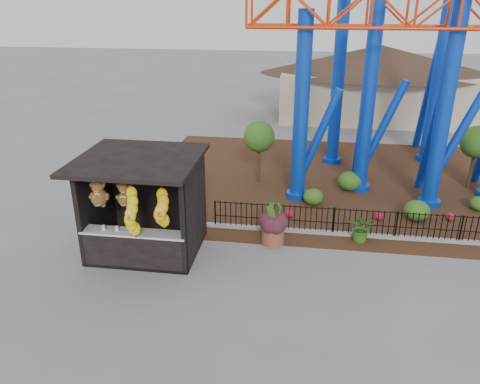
# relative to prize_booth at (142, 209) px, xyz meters

# --- Properties ---
(ground) EXTENTS (120.00, 120.00, 0.00)m
(ground) POSITION_rel_prize_booth_xyz_m (3.00, -0.91, -1.52)
(ground) COLOR slate
(ground) RESTS_ON ground
(mulch_bed) EXTENTS (18.00, 12.00, 0.02)m
(mulch_bed) POSITION_rel_prize_booth_xyz_m (7.00, 7.09, -1.52)
(mulch_bed) COLOR #331E11
(mulch_bed) RESTS_ON ground
(curb) EXTENTS (18.00, 0.18, 0.12)m
(curb) POSITION_rel_prize_booth_xyz_m (7.00, 2.09, -1.46)
(curb) COLOR gray
(curb) RESTS_ON ground
(prize_booth) EXTENTS (3.50, 3.40, 3.12)m
(prize_booth) POSITION_rel_prize_booth_xyz_m (0.00, 0.00, 0.00)
(prize_booth) COLOR black
(prize_booth) RESTS_ON ground
(picket_fence) EXTENTS (12.20, 0.06, 1.00)m
(picket_fence) POSITION_rel_prize_booth_xyz_m (7.90, 2.09, -1.02)
(picket_fence) COLOR black
(picket_fence) RESTS_ON ground
(roller_coaster) EXTENTS (11.00, 6.37, 10.82)m
(roller_coaster) POSITION_rel_prize_booth_xyz_m (8.12, 7.32, 4.92)
(roller_coaster) COLOR #0B38C1
(roller_coaster) RESTS_ON ground
(terracotta_planter) EXTENTS (0.80, 0.80, 0.65)m
(terracotta_planter) POSITION_rel_prize_booth_xyz_m (3.86, 1.22, -1.20)
(terracotta_planter) COLOR brown
(terracotta_planter) RESTS_ON ground
(planter_foliage) EXTENTS (0.70, 0.70, 0.64)m
(planter_foliage) POSITION_rel_prize_booth_xyz_m (3.86, 1.22, -0.55)
(planter_foliage) COLOR #37161F
(planter_foliage) RESTS_ON terracotta_planter
(potted_plant) EXTENTS (0.96, 0.87, 0.94)m
(potted_plant) POSITION_rel_prize_booth_xyz_m (6.69, 1.79, -1.05)
(potted_plant) COLOR #205117
(potted_plant) RESTS_ON ground
(landscaping) EXTENTS (8.95, 3.96, 0.76)m
(landscaping) POSITION_rel_prize_booth_xyz_m (8.00, 4.80, -1.18)
(landscaping) COLOR #2C5519
(landscaping) RESTS_ON mulch_bed
(pavilion) EXTENTS (15.00, 15.00, 4.80)m
(pavilion) POSITION_rel_prize_booth_xyz_m (9.00, 19.09, 1.54)
(pavilion) COLOR #BFAD8C
(pavilion) RESTS_ON ground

